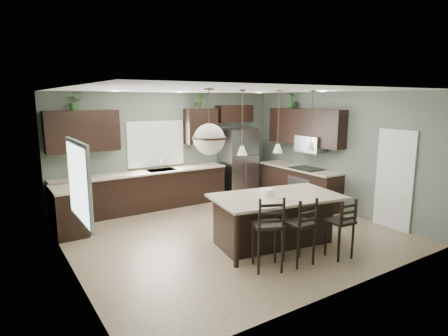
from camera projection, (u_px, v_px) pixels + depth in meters
ground at (231, 233)px, 7.49m from camera, size 6.00×6.00×0.00m
pantry_door at (394, 180)px, 7.61m from camera, size 0.04×0.82×2.04m
window_back at (156, 144)px, 9.25m from camera, size 1.35×0.02×1.00m
window_left at (78, 183)px, 4.95m from camera, size 0.02×1.10×1.00m
left_return_cabs at (69, 212)px, 7.36m from camera, size 0.60×0.90×0.90m
left_return_countertop at (68, 189)px, 7.29m from camera, size 0.66×0.96×0.04m
back_lower_cabs at (144, 192)px, 8.97m from camera, size 4.20×0.60×0.90m
back_countertop at (144, 173)px, 8.87m from camera, size 4.20×0.66×0.04m
sink_inset at (162, 170)px, 9.11m from camera, size 0.70×0.45×0.01m
faucet at (162, 164)px, 9.06m from camera, size 0.02×0.02×0.28m
back_upper_left at (83, 131)px, 8.11m from camera, size 1.55×0.34×0.90m
back_upper_right at (201, 126)px, 9.69m from camera, size 0.85×0.34×0.90m
fridge_header at (234, 113)px, 10.20m from camera, size 1.05×0.34×0.45m
right_lower_cabs at (299, 186)px, 9.57m from camera, size 0.60×2.35×0.90m
right_countertop at (299, 168)px, 9.47m from camera, size 0.66×2.35×0.04m
cooktop at (307, 169)px, 9.24m from camera, size 0.58×0.75×0.02m
wall_oven_front at (298, 190)px, 9.18m from camera, size 0.01×0.72×0.60m
right_upper_cabs at (305, 127)px, 9.37m from camera, size 0.34×2.35×0.90m
microwave at (311, 144)px, 9.19m from camera, size 0.40×0.75×0.40m
refrigerator at (238, 162)px, 10.28m from camera, size 0.90×0.74×1.85m
kitchen_island at (276, 220)px, 6.82m from camera, size 2.47×1.66×0.92m
serving_dish at (267, 193)px, 6.65m from camera, size 0.24×0.24×0.14m
bar_stool_left at (268, 232)px, 5.80m from camera, size 0.59×0.59×1.20m
bar_stool_center at (299, 231)px, 6.00m from camera, size 0.44×0.44×1.12m
bar_stool_right at (340, 228)px, 6.25m from camera, size 0.42×0.42×1.04m
pendant_left at (242, 123)px, 6.23m from camera, size 0.17×0.17×1.10m
pendant_center at (278, 122)px, 6.50m from camera, size 0.17×0.17×1.10m
pendant_right at (312, 121)px, 6.77m from camera, size 0.17×0.17×1.10m
chandelier at (209, 122)px, 5.50m from camera, size 0.51×0.51×0.98m
plant_back_left at (75, 101)px, 7.90m from camera, size 0.39×0.35×0.38m
plant_back_right at (199, 100)px, 9.50m from camera, size 0.30×0.28×0.44m
plant_right_wall at (292, 100)px, 9.63m from camera, size 0.29×0.29×0.41m
room_shell at (231, 149)px, 7.18m from camera, size 6.00×6.00×6.00m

